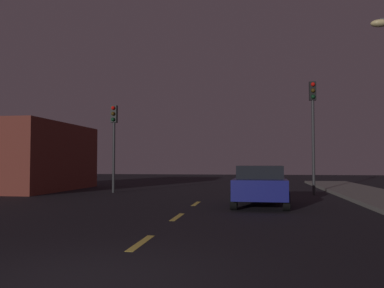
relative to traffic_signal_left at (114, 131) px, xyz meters
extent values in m
plane|color=black|center=(5.03, -8.11, -3.20)|extent=(80.00, 80.00, 0.00)
cube|color=#EACC4C|center=(5.03, -12.51, -3.20)|extent=(0.16, 1.60, 0.01)
cube|color=#EACC4C|center=(5.03, -8.71, -3.20)|extent=(0.16, 1.60, 0.01)
cube|color=#EACC4C|center=(5.03, -4.91, -3.20)|extent=(0.16, 1.60, 0.01)
cylinder|color=#2D2D30|center=(0.00, 0.02, -0.93)|extent=(0.14, 0.14, 4.54)
cube|color=black|center=(0.00, 0.02, 0.89)|extent=(0.32, 0.24, 0.90)
sphere|color=red|center=(0.00, -0.14, 1.19)|extent=(0.20, 0.20, 0.20)
sphere|color=#3F2D0C|center=(0.00, -0.14, 0.89)|extent=(0.20, 0.20, 0.20)
sphere|color=#0C3319|center=(0.00, -0.14, 0.59)|extent=(0.20, 0.20, 0.20)
cylinder|color=#2D2D30|center=(10.05, 0.02, -0.46)|extent=(0.14, 0.14, 5.48)
cube|color=black|center=(10.05, 0.02, 1.83)|extent=(0.32, 0.24, 0.90)
sphere|color=red|center=(10.05, -0.14, 2.13)|extent=(0.20, 0.20, 0.20)
sphere|color=#3F2D0C|center=(10.05, -0.14, 1.83)|extent=(0.20, 0.20, 0.20)
sphere|color=#0C3319|center=(10.05, -0.14, 1.53)|extent=(0.20, 0.20, 0.20)
cube|color=navy|center=(7.43, -5.19, -2.54)|extent=(1.92, 4.18, 0.68)
cube|color=black|center=(7.43, -5.39, -1.98)|extent=(1.65, 1.90, 0.45)
cylinder|color=black|center=(6.62, -3.65, -2.88)|extent=(0.24, 0.65, 0.64)
cylinder|color=black|center=(8.32, -3.69, -2.88)|extent=(0.24, 0.65, 0.64)
cylinder|color=black|center=(6.54, -6.68, -2.88)|extent=(0.24, 0.65, 0.64)
cylinder|color=black|center=(8.24, -6.73, -2.88)|extent=(0.24, 0.65, 0.64)
ellipsoid|color=#F2D88C|center=(11.22, -6.69, 2.82)|extent=(0.56, 0.36, 0.24)
cube|color=maroon|center=(-5.85, 1.16, -1.33)|extent=(5.75, 8.10, 3.74)
camera|label=1|loc=(7.22, -20.28, -1.63)|focal=38.13mm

